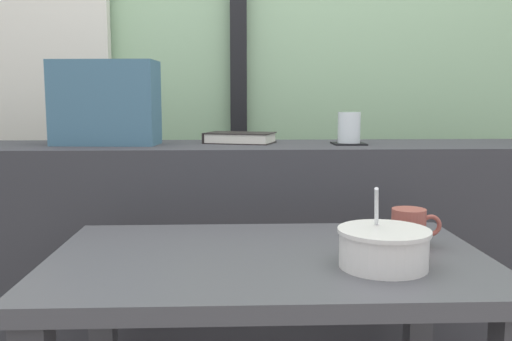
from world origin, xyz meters
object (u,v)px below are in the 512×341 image
Objects in this scene: closed_book at (240,138)px; throw_pillow at (106,103)px; fork_utensil at (384,231)px; ceramic_mug at (409,227)px; coaster_square at (349,144)px; soup_bowl at (383,248)px; juice_glass at (349,129)px; breakfast_table at (268,317)px.

closed_book is 0.77× the size of throw_pillow.
fork_utensil is 0.13m from ceramic_mug.
soup_bowl is at bearing -95.90° from coaster_square.
juice_glass is 0.30× the size of throw_pillow.
soup_bowl is 0.19m from ceramic_mug.
soup_bowl is (-0.07, -0.68, -0.20)m from juice_glass.
throw_pillow is 1.77× the size of soup_bowl.
coaster_square reaches higher than breakfast_table.
fork_utensil is at bearing -53.53° from closed_book.
closed_book reaches higher than coaster_square.
juice_glass is at bearing -1.70° from throw_pillow.
soup_bowl is at bearing -23.69° from breakfast_table.
fork_utensil reaches higher than breakfast_table.
juice_glass reaches higher than ceramic_mug.
juice_glass reaches higher than soup_bowl.
coaster_square is at bearing 79.90° from fork_utensil.
throw_pillow is (-0.76, 0.02, 0.08)m from juice_glass.
coaster_square is at bearing -116.57° from juice_glass.
juice_glass is 0.40× the size of closed_book.
closed_book reaches higher than breakfast_table.
closed_book is 0.43m from throw_pillow.
coaster_square is at bearing -12.06° from closed_book.
ceramic_mug is at bearing -57.97° from closed_book.
throw_pillow is at bearing 139.87° from fork_utensil.
coaster_square is (0.29, 0.58, 0.33)m from breakfast_table.
breakfast_table is 0.74m from closed_book.
juice_glass is 0.57× the size of fork_utensil.
soup_bowl is (0.22, -0.10, 0.18)m from breakfast_table.
coaster_square is at bearing 93.26° from ceramic_mug.
fork_utensil is (0.08, 0.28, -0.04)m from soup_bowl.
throw_pillow reaches higher than fork_utensil.
breakfast_table is 9.24× the size of coaster_square.
juice_glass is 0.71m from soup_bowl.
coaster_square is 0.77m from throw_pillow.
juice_glass is (0.00, 0.00, 0.05)m from coaster_square.
throw_pillow is 1.88× the size of fork_utensil.
breakfast_table is 0.75m from juice_glass.
juice_glass reaches higher than coaster_square.
throw_pillow is 0.93m from fork_utensil.
breakfast_table is at bearing -52.16° from throw_pillow.
ceramic_mug is at bearing -86.74° from juice_glass.
fork_utensil is at bearing 74.30° from soup_bowl.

